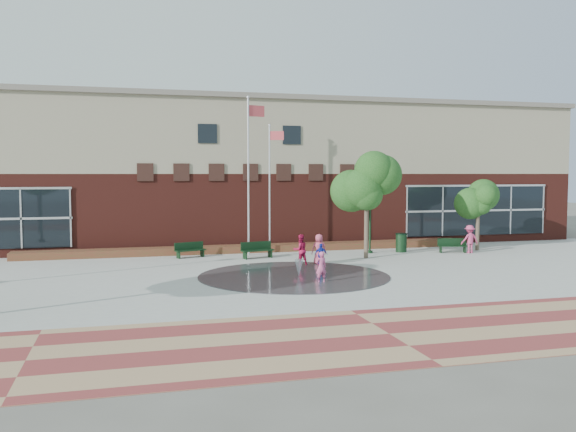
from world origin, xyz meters
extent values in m
plane|color=#666056|center=(0.00, 0.00, 0.00)|extent=(120.00, 120.00, 0.00)
cube|color=#A8A8A0|center=(0.00, 4.00, 0.00)|extent=(46.00, 18.00, 0.01)
cube|color=maroon|center=(0.00, -7.00, 0.00)|extent=(46.00, 6.00, 0.01)
cylinder|color=#383A3D|center=(0.00, 3.00, 0.00)|extent=(8.40, 8.40, 0.01)
cube|color=#58211A|center=(0.00, 17.50, 2.25)|extent=(44.00, 10.00, 4.50)
cube|color=gray|center=(0.00, 17.50, 6.75)|extent=(44.00, 10.00, 4.50)
cube|color=slate|center=(0.00, 17.50, 9.05)|extent=(44.40, 10.40, 0.30)
cube|color=black|center=(15.00, 12.48, 2.11)|extent=(10.00, 0.12, 3.19)
cube|color=black|center=(-2.50, 12.48, 6.79)|extent=(1.10, 0.10, 1.10)
cube|color=black|center=(2.50, 12.48, 6.79)|extent=(1.10, 0.10, 1.10)
cube|color=maroon|center=(0.00, 11.60, 0.00)|extent=(26.00, 1.20, 0.40)
cylinder|color=silver|center=(0.47, 9.62, 3.54)|extent=(0.09, 0.09, 7.07)
sphere|color=silver|center=(0.47, 9.62, 7.12)|extent=(0.14, 0.14, 0.14)
cube|color=#BC3E44|center=(0.83, 9.49, 6.56)|extent=(0.73, 0.28, 0.47)
cylinder|color=silver|center=(-0.57, 10.25, 4.30)|extent=(0.11, 0.11, 8.59)
sphere|color=silver|center=(-0.57, 10.25, 8.65)|extent=(0.18, 0.18, 0.18)
cube|color=#BC3E44|center=(-0.09, 10.37, 7.93)|extent=(0.97, 0.26, 0.61)
cylinder|color=black|center=(6.24, 9.38, 1.62)|extent=(0.11, 0.11, 3.25)
cylinder|color=black|center=(6.24, 9.38, 0.08)|extent=(0.34, 0.34, 0.15)
sphere|color=white|center=(6.24, 9.38, 3.42)|extent=(0.38, 0.38, 0.38)
cube|color=black|center=(-3.78, 10.11, 0.42)|extent=(1.72, 0.96, 0.06)
cube|color=black|center=(-3.84, 10.30, 0.63)|extent=(1.60, 0.56, 0.42)
cube|color=black|center=(-0.35, 8.93, 0.44)|extent=(1.83, 0.87, 0.06)
cube|color=black|center=(-0.40, 9.14, 0.67)|extent=(1.74, 0.44, 0.44)
cube|color=black|center=(10.86, 8.30, 0.41)|extent=(1.70, 0.87, 0.05)
cube|color=black|center=(10.91, 8.49, 0.62)|extent=(1.59, 0.47, 0.41)
cylinder|color=black|center=(8.16, 9.33, 0.52)|extent=(0.63, 0.63, 1.05)
cylinder|color=black|center=(8.16, 9.33, 1.07)|extent=(0.67, 0.67, 0.06)
cylinder|color=#493C2F|center=(5.25, 7.50, 1.68)|extent=(0.23, 0.23, 3.36)
cylinder|color=#493C2F|center=(12.85, 8.94, 1.29)|extent=(0.22, 0.22, 2.58)
cone|color=white|center=(0.15, 2.71, 0.00)|extent=(0.39, 0.39, 0.75)
cone|color=white|center=(1.39, 3.04, 0.00)|extent=(0.17, 0.17, 0.39)
imported|color=#C75082|center=(0.67, 1.20, 0.65)|extent=(0.52, 0.38, 1.31)
imported|color=#AD133D|center=(1.17, 6.01, 0.77)|extent=(0.83, 0.69, 1.53)
imported|color=#CD4966|center=(2.19, 6.18, 0.76)|extent=(0.78, 0.55, 1.51)
imported|color=#182AAC|center=(2.16, 5.78, 0.54)|extent=(0.68, 0.46, 1.08)
imported|color=#C43B6D|center=(11.71, 7.91, 0.80)|extent=(1.04, 0.60, 1.61)
camera|label=1|loc=(-7.11, -22.53, 4.52)|focal=38.00mm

